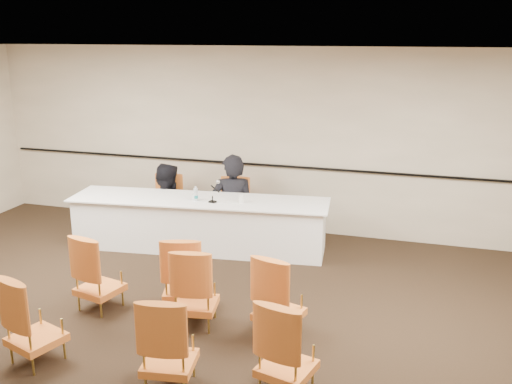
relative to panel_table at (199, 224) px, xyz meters
The scene contains 21 objects.
floor 2.93m from the panel_table, 73.45° to the right, with size 10.00×10.00×0.00m, color black.
ceiling 3.91m from the panel_table, 73.45° to the right, with size 10.00×10.00×0.00m, color white.
wall_back 1.84m from the panel_table, 55.67° to the left, with size 10.00×0.04×3.00m, color #B7A990.
wall_rail 1.60m from the panel_table, 54.77° to the left, with size 9.80×0.04×0.03m, color black.
panel_table is the anchor object (origin of this frame).
panelist_main 0.70m from the panel_table, 61.80° to the left, with size 0.71×0.46×1.94m, color black.
panelist_main_chair 0.70m from the panel_table, 61.80° to the left, with size 0.50×0.50×0.95m, color orange, non-canonical shape.
panelist_second 0.93m from the panel_table, 148.21° to the left, with size 0.84×0.66×1.74m, color black.
panelist_second_chair 0.93m from the panel_table, 148.21° to the left, with size 0.50×0.50×0.95m, color orange, non-canonical shape.
papers 0.63m from the panel_table, ahead, with size 0.30×0.22×0.00m, color white.
microphone 0.62m from the panel_table, 21.80° to the right, with size 0.11×0.22×0.31m, color black, non-canonical shape.
water_bottle 0.51m from the panel_table, 92.35° to the right, with size 0.07×0.07×0.22m, color teal, non-canonical shape.
drinking_glass 0.45m from the panel_table, 107.02° to the right, with size 0.06×0.06×0.10m, color silver.
coffee_cup 0.82m from the panel_table, ahead, with size 0.08×0.08×0.12m, color white.
aud_chair_front_left 2.23m from the panel_table, 99.88° to the right, with size 0.50×0.50×0.95m, color orange, non-canonical shape.
aud_chair_front_mid 2.41m from the panel_table, 68.72° to the right, with size 0.50×0.50×0.95m, color orange, non-canonical shape.
aud_chair_front_right 2.84m from the panel_table, 50.06° to the right, with size 0.50×0.50×0.95m, color orange, non-canonical shape.
aud_chair_back_left 3.41m from the panel_table, 96.21° to the right, with size 0.50×0.50×0.95m, color orange, non-canonical shape.
aud_chair_back_mid 3.57m from the panel_table, 72.19° to the right, with size 0.50×0.50×0.95m, color orange, non-canonical shape.
aud_chair_back_right 3.83m from the panel_table, 55.79° to the right, with size 0.50×0.50×0.95m, color orange, non-canonical shape.
aud_chair_extra 2.04m from the panel_table, 72.79° to the right, with size 0.50×0.50×0.95m, color orange, non-canonical shape.
Camera 1 is at (2.38, -4.84, 3.21)m, focal length 40.00 mm.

